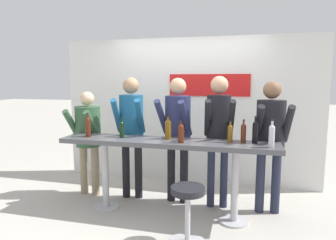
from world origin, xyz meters
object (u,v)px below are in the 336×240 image
at_px(wine_bottle_2, 243,132).
at_px(wine_bottle_3, 122,129).
at_px(tasting_table, 167,152).
at_px(wine_bottle_4, 255,131).
at_px(person_far_left, 88,132).
at_px(person_center_right, 270,133).
at_px(person_center, 219,126).
at_px(wine_bottle_5, 230,133).
at_px(person_left, 131,124).
at_px(bar_stool, 188,206).
at_px(wine_bottle_1, 168,128).
at_px(wine_bottle_6, 181,133).
at_px(wine_bottle_7, 88,126).
at_px(wine_bottle_0, 272,135).
at_px(person_center_left, 178,126).

relative_size(wine_bottle_2, wine_bottle_3, 1.08).
xyz_separation_m(tasting_table, wine_bottle_4, (1.08, 0.08, 0.31)).
distance_m(tasting_table, person_far_left, 1.40).
height_order(person_center_right, wine_bottle_4, person_center_right).
relative_size(person_far_left, person_center, 0.88).
bearing_deg(wine_bottle_5, person_far_left, 171.02).
distance_m(person_far_left, wine_bottle_4, 2.44).
height_order(tasting_table, person_left, person_left).
bearing_deg(wine_bottle_5, wine_bottle_2, 7.08).
relative_size(wine_bottle_3, wine_bottle_5, 1.00).
relative_size(bar_stool, person_far_left, 0.40).
relative_size(wine_bottle_1, wine_bottle_4, 0.93).
distance_m(person_far_left, person_left, 0.71).
height_order(wine_bottle_5, wine_bottle_6, wine_bottle_6).
bearing_deg(wine_bottle_7, tasting_table, 1.99).
bearing_deg(wine_bottle_0, wine_bottle_3, 175.90).
bearing_deg(person_center_right, person_left, 173.16).
bearing_deg(wine_bottle_0, person_left, 164.02).
relative_size(person_left, wine_bottle_1, 5.83).
height_order(wine_bottle_0, wine_bottle_2, wine_bottle_0).
xyz_separation_m(person_center, wine_bottle_3, (-1.24, -0.39, -0.03)).
distance_m(bar_stool, wine_bottle_3, 1.39).
distance_m(person_center, wine_bottle_7, 1.76).
height_order(wine_bottle_2, wine_bottle_5, wine_bottle_2).
xyz_separation_m(person_far_left, person_center_left, (1.38, 0.05, 0.14)).
height_order(wine_bottle_0, wine_bottle_5, wine_bottle_0).
relative_size(person_far_left, wine_bottle_0, 4.91).
bearing_deg(person_center_right, wine_bottle_1, -171.65).
height_order(person_center, wine_bottle_0, person_center).
relative_size(person_left, wine_bottle_0, 5.56).
height_order(tasting_table, wine_bottle_4, wine_bottle_4).
height_order(wine_bottle_4, wine_bottle_6, wine_bottle_4).
distance_m(bar_stool, wine_bottle_5, 1.05).
bearing_deg(wine_bottle_4, wine_bottle_2, 176.95).
distance_m(wine_bottle_3, wine_bottle_5, 1.41).
height_order(wine_bottle_2, wine_bottle_7, wine_bottle_7).
bearing_deg(person_center, tasting_table, -154.13).
relative_size(person_center, wine_bottle_7, 5.54).
bearing_deg(wine_bottle_5, wine_bottle_0, -21.00).
xyz_separation_m(wine_bottle_3, wine_bottle_7, (-0.46, -0.06, 0.03)).
bearing_deg(person_left, wine_bottle_7, -140.04).
distance_m(wine_bottle_1, wine_bottle_5, 0.78).
bearing_deg(wine_bottle_1, person_left, 151.05).
bearing_deg(wine_bottle_2, person_far_left, 172.12).
relative_size(person_center_left, wine_bottle_1, 5.81).
height_order(person_left, wine_bottle_3, person_left).
relative_size(person_center_right, wine_bottle_1, 5.67).
xyz_separation_m(person_far_left, person_center, (1.95, 0.00, 0.17)).
height_order(person_center_left, wine_bottle_6, person_center_left).
bearing_deg(wine_bottle_4, wine_bottle_0, -48.02).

